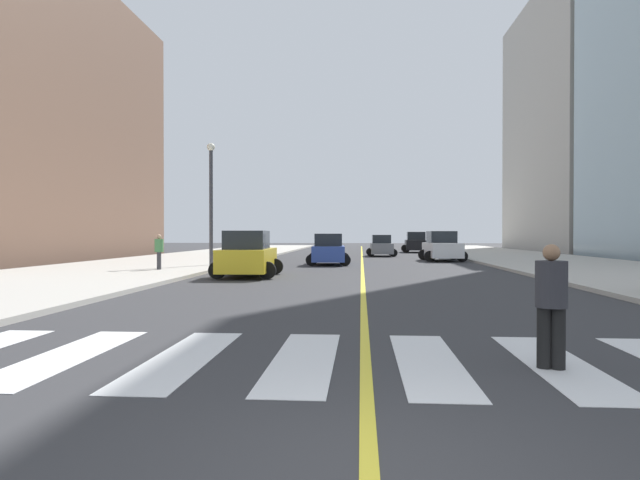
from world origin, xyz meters
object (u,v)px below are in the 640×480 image
object	(u,v)px
pedestrian_crossing	(551,300)
street_lamp	(211,192)
car_black_fourth	(416,243)
car_blue_nearest	(328,250)
car_gray_second	(381,246)
pedestrian_walking_west	(159,250)
car_yellow_third	(248,255)
car_white_fifth	(442,247)

from	to	relation	value
pedestrian_crossing	street_lamp	size ratio (longest dim) A/B	0.26
car_black_fourth	street_lamp	bearing A→B (deg)	64.95
street_lamp	car_blue_nearest	bearing A→B (deg)	27.92
car_blue_nearest	car_black_fourth	bearing A→B (deg)	69.43
car_gray_second	pedestrian_walking_west	size ratio (longest dim) A/B	2.37
car_yellow_third	car_black_fourth	size ratio (longest dim) A/B	0.96
car_white_fifth	street_lamp	bearing A→B (deg)	30.25
car_yellow_third	pedestrian_walking_west	world-z (taller)	car_yellow_third
pedestrian_crossing	street_lamp	world-z (taller)	street_lamp
car_white_fifth	pedestrian_crossing	xyz separation A→B (m)	(-2.96, -30.81, -0.02)
car_blue_nearest	car_black_fourth	xyz separation A→B (m)	(7.47, 23.17, 0.09)
car_blue_nearest	car_black_fourth	size ratio (longest dim) A/B	0.91
car_blue_nearest	street_lamp	size ratio (longest dim) A/B	0.64
car_yellow_third	pedestrian_walking_west	size ratio (longest dim) A/B	2.68
car_blue_nearest	car_gray_second	world-z (taller)	car_blue_nearest
car_gray_second	car_black_fourth	distance (m)	10.66
pedestrian_crossing	pedestrian_walking_west	bearing A→B (deg)	-39.61
car_blue_nearest	pedestrian_walking_west	bearing A→B (deg)	-139.53
car_blue_nearest	car_white_fifth	distance (m)	9.26
car_white_fifth	pedestrian_crossing	distance (m)	30.95
car_gray_second	pedestrian_crossing	xyz separation A→B (m)	(0.90, -38.58, 0.11)
car_gray_second	car_black_fourth	xyz separation A→B (m)	(3.83, 9.95, 0.13)
pedestrian_walking_west	car_white_fifth	bearing A→B (deg)	113.76
car_white_fifth	pedestrian_walking_west	size ratio (longest dim) A/B	2.76
car_blue_nearest	car_white_fifth	world-z (taller)	car_white_fifth
pedestrian_crossing	car_white_fifth	bearing A→B (deg)	-79.15
car_white_fifth	pedestrian_walking_west	distance (m)	19.80
pedestrian_walking_west	pedestrian_crossing	bearing A→B (deg)	18.01
car_yellow_third	car_gray_second	bearing A→B (deg)	71.74
car_gray_second	car_yellow_third	distance (m)	23.68
street_lamp	pedestrian_walking_west	bearing A→B (deg)	-110.44
car_blue_nearest	car_gray_second	distance (m)	13.71
car_gray_second	pedestrian_walking_west	xyz separation A→B (m)	(-11.35, -20.46, 0.25)
car_blue_nearest	street_lamp	world-z (taller)	street_lamp
car_gray_second	car_yellow_third	xyz separation A→B (m)	(-6.57, -22.75, 0.10)
car_yellow_third	car_white_fifth	bearing A→B (deg)	52.99
car_gray_second	street_lamp	xyz separation A→B (m)	(-9.89, -16.53, 3.31)
car_gray_second	pedestrian_crossing	bearing A→B (deg)	90.57
car_white_fifth	street_lamp	world-z (taller)	street_lamp
car_white_fifth	pedestrian_walking_west	bearing A→B (deg)	37.58
car_gray_second	pedestrian_crossing	distance (m)	38.59
pedestrian_walking_west	car_blue_nearest	bearing A→B (deg)	117.13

